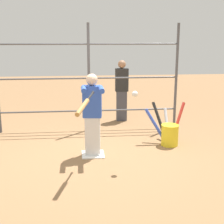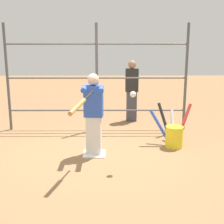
{
  "view_description": "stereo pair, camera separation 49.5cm",
  "coord_description": "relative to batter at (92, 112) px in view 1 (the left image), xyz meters",
  "views": [
    {
      "loc": [
        0.21,
        5.34,
        2.09
      ],
      "look_at": [
        -0.32,
        0.24,
        0.85
      ],
      "focal_mm": 50.0,
      "sensor_mm": 36.0,
      "label": 1
    },
    {
      "loc": [
        -0.28,
        5.37,
        2.09
      ],
      "look_at": [
        -0.32,
        0.24,
        0.85
      ],
      "focal_mm": 50.0,
      "sensor_mm": 36.0,
      "label": 2
    }
  ],
  "objects": [
    {
      "name": "fence_backstop",
      "position": [
        0.0,
        -1.61,
        0.4
      ],
      "size": [
        4.06,
        0.06,
        2.4
      ],
      "color": "#4C4C51",
      "rests_on": "ground"
    },
    {
      "name": "batter",
      "position": [
        0.0,
        0.0,
        0.0
      ],
      "size": [
        0.38,
        0.53,
        1.48
      ],
      "color": "silver",
      "rests_on": "ground"
    },
    {
      "name": "bystander_behind_fence",
      "position": [
        -0.84,
        -2.36,
        -0.0
      ],
      "size": [
        0.32,
        0.2,
        1.54
      ],
      "color": "#3F3F47",
      "rests_on": "ground"
    },
    {
      "name": "bat_bucket",
      "position": [
        -1.53,
        -0.43,
        -0.55
      ],
      "size": [
        0.88,
        0.76,
        0.8
      ],
      "color": "yellow",
      "rests_on": "ground"
    },
    {
      "name": "ground_plane",
      "position": [
        0.0,
        -0.01,
        -0.8
      ],
      "size": [
        24.0,
        24.0,
        0.0
      ],
      "primitive_type": "plane",
      "color": "olive"
    },
    {
      "name": "softball_in_flight",
      "position": [
        -0.65,
        0.58,
        0.42
      ],
      "size": [
        0.1,
        0.1,
        0.1
      ],
      "color": "white"
    },
    {
      "name": "baseball_bat_swinging",
      "position": [
        0.16,
        0.91,
        0.33
      ],
      "size": [
        0.31,
        0.9,
        0.2
      ],
      "color": "black"
    },
    {
      "name": "home_plate",
      "position": [
        0.0,
        -0.01,
        -0.79
      ],
      "size": [
        0.4,
        0.4,
        0.02
      ],
      "color": "white",
      "rests_on": "ground"
    }
  ]
}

